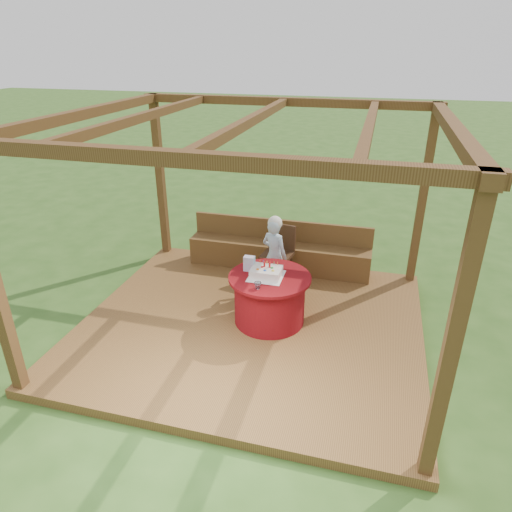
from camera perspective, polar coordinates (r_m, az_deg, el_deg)
The scene contains 10 objects.
ground at distance 6.34m, azimuth -0.59°, elevation -9.14°, with size 60.00×60.00×0.00m, color #2D521B.
deck at distance 6.31m, azimuth -0.60°, elevation -8.69°, with size 4.50×4.00×0.12m, color brown.
pergola at distance 5.37m, azimuth -0.71°, elevation 12.60°, with size 4.50×4.00×2.72m.
bench at distance 7.61m, azimuth 2.87°, elevation 0.35°, with size 3.00×0.42×0.80m.
table at distance 6.13m, azimuth 1.70°, elevation -5.31°, with size 1.09×1.09×0.68m.
chair at distance 7.15m, azimuth 2.87°, elevation 0.72°, with size 0.51×0.51×0.89m.
elderly_woman at distance 6.78m, azimuth 2.31°, elevation 0.32°, with size 0.49×0.41×1.20m.
birthday_cake at distance 5.94m, azimuth 1.29°, elevation -2.04°, with size 0.44×0.44×0.19m.
gift_bag at distance 6.07m, azimuth -0.85°, elevation -0.95°, with size 0.14×0.09×0.20m, color #F19CD5.
drinking_glass at distance 5.65m, azimuth 0.22°, elevation -3.71°, with size 0.09×0.09×0.08m, color white.
Camera 1 is at (1.42, -5.04, 3.58)m, focal length 32.00 mm.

